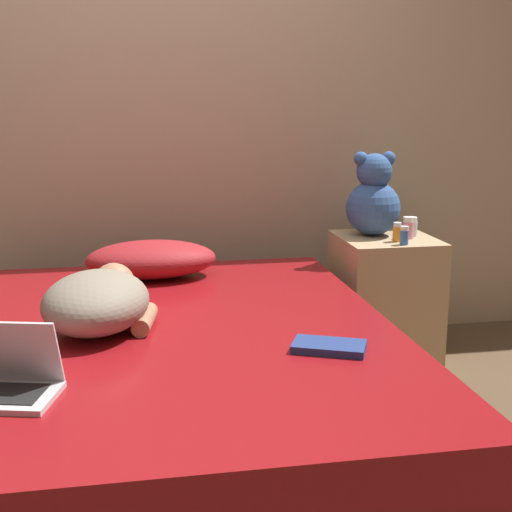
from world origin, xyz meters
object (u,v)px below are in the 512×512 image
bottle_pink (408,228)px  pillow (151,259)px  teddy_bear (373,199)px  person_lying (99,300)px  bottle_clear (411,227)px  bottle_blue (404,236)px  bottle_orange (397,232)px  book (329,347)px

bottle_pink → pillow: bearing=179.7°
teddy_bear → person_lying: bearing=-148.1°
pillow → bottle_pink: bearing=-0.3°
pillow → person_lying: person_lying is taller
bottle_clear → bottle_blue: bearing=-120.8°
bottle_orange → teddy_bear: bearing=108.5°
pillow → bottle_orange: size_ratio=6.43×
bottle_clear → person_lying: bearing=-153.3°
person_lying → bottle_orange: (1.28, 0.59, 0.08)m
person_lying → book: size_ratio=2.51×
teddy_bear → bottle_orange: size_ratio=4.49×
bottle_clear → bottle_orange: bearing=-136.1°
bottle_blue → bottle_orange: bottle_orange is taller
bottle_orange → person_lying: bearing=-155.1°
teddy_bear → book: 1.27m
bottle_clear → bottle_pink: 0.07m
bottle_orange → book: 1.13m
bottle_clear → bottle_orange: bottle_clear is taller
pillow → teddy_bear: (1.03, 0.11, 0.22)m
person_lying → bottle_pink: (1.35, 0.65, 0.08)m
pillow → bottle_blue: bottle_blue is taller
bottle_orange → book: size_ratio=0.34×
person_lying → book: bearing=-16.9°
pillow → bottle_clear: (1.19, 0.05, 0.09)m
teddy_bear → bottle_blue: teddy_bear is taller
person_lying → teddy_bear: bearing=42.2°
bottle_orange → bottle_blue: bearing=-85.6°
bottle_clear → bottle_orange: size_ratio=1.04×
bottle_blue → book: 1.07m
person_lying → book: (0.69, -0.36, -0.08)m
pillow → bottle_pink: (1.15, -0.01, 0.10)m
pillow → person_lying: size_ratio=0.88×
book → bottle_orange: bearing=58.4°
person_lying → bottle_orange: size_ratio=7.33×
pillow → teddy_bear: size_ratio=1.43×
bottle_pink → book: bearing=-123.2°
person_lying → teddy_bear: (1.22, 0.76, 0.20)m
person_lying → bottle_orange: 1.41m
bottle_clear → bottle_blue: size_ratio=1.10×
bottle_clear → book: (-0.70, -1.06, -0.16)m
teddy_bear → bottle_clear: size_ratio=4.31×
bottle_pink → book: size_ratio=0.40×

